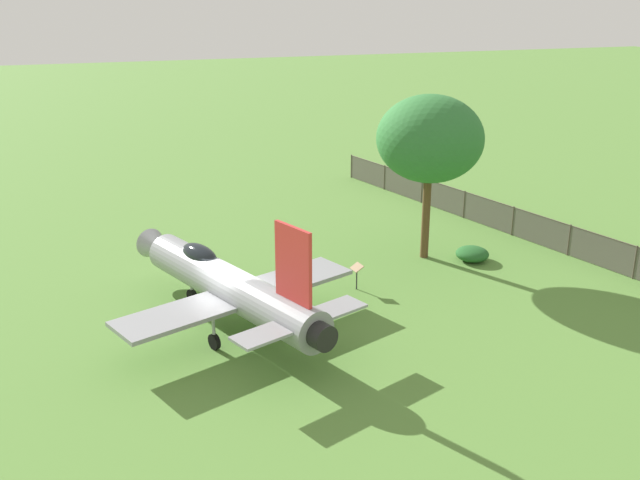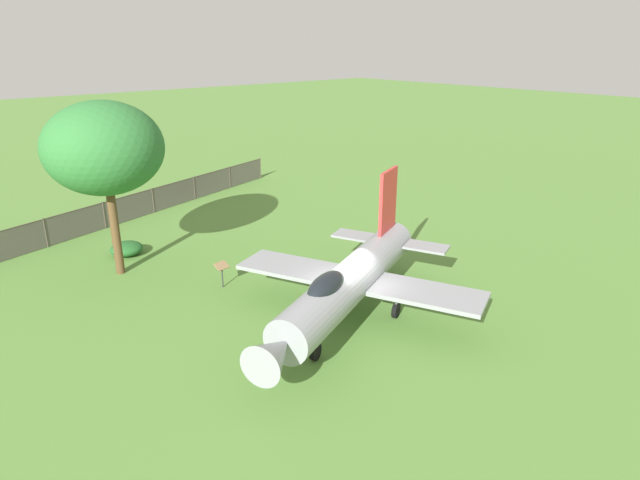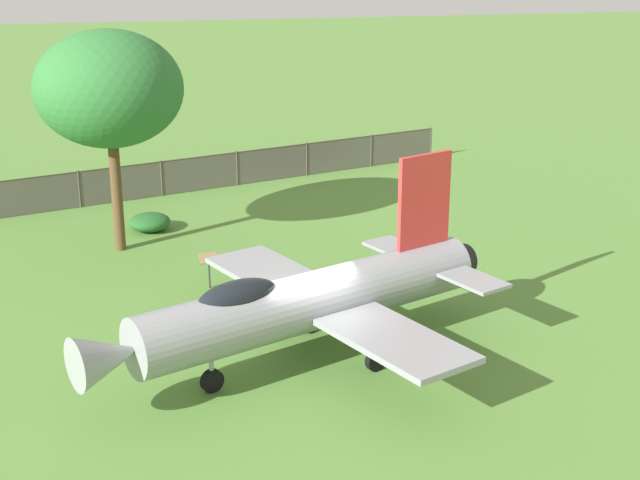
% 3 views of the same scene
% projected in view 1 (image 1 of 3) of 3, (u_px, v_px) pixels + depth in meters
% --- Properties ---
extents(ground_plane, '(200.00, 200.00, 0.00)m').
position_uv_depth(ground_plane, '(233.00, 328.00, 28.19)').
color(ground_plane, '#568438').
extents(display_jet, '(9.70, 11.58, 5.11)m').
position_uv_depth(display_jet, '(226.00, 283.00, 27.85)').
color(display_jet, gray).
rests_on(display_jet, ground_plane).
extents(shade_tree, '(4.90, 5.08, 7.80)m').
position_uv_depth(shade_tree, '(430.00, 139.00, 33.46)').
color(shade_tree, brown).
rests_on(shade_tree, ground_plane).
extents(perimeter_fence, '(9.34, 30.79, 1.57)m').
position_uv_depth(perimeter_fence, '(540.00, 229.00, 36.71)').
color(perimeter_fence, '#4C4238').
rests_on(perimeter_fence, ground_plane).
extents(shrub_near_fence, '(1.56, 1.58, 0.67)m').
position_uv_depth(shrub_near_fence, '(472.00, 254.00, 34.83)').
color(shrub_near_fence, '#235B26').
rests_on(shrub_near_fence, ground_plane).
extents(info_plaque, '(0.48, 0.65, 1.14)m').
position_uv_depth(info_plaque, '(357.00, 271.00, 31.42)').
color(info_plaque, '#333333').
rests_on(info_plaque, ground_plane).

